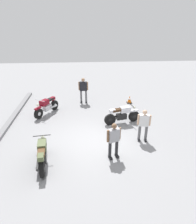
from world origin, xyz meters
The scene contains 8 objects.
ground_plane centered at (0.00, 0.00, 0.00)m, with size 40.00×40.00×0.00m, color gray.
motorcycle_silver_cruiser centered at (1.71, -1.72, 0.52)m, with size 0.74×2.06×1.09m.
motorcycle_maroon_cruiser centered at (3.24, 2.66, 0.52)m, with size 1.84×1.20×1.09m.
motorcycle_olive_vintage centered at (-1.55, 2.05, 0.49)m, with size 1.96×0.70×1.07m.
person_in_black_shirt centered at (5.00, 0.39, 1.02)m, with size 0.34×0.68×1.76m.
person_in_white_shirt centered at (-0.09, -2.38, 0.90)m, with size 0.39×0.63×1.60m.
person_in_gray_shirt centered at (-1.28, -0.79, 0.90)m, with size 0.42×0.62×1.60m.
traffic_cone centered at (4.64, -2.81, 0.26)m, with size 0.36×0.36×0.53m.
Camera 1 is at (-7.98, 0.36, 5.24)m, focal length 31.46 mm.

